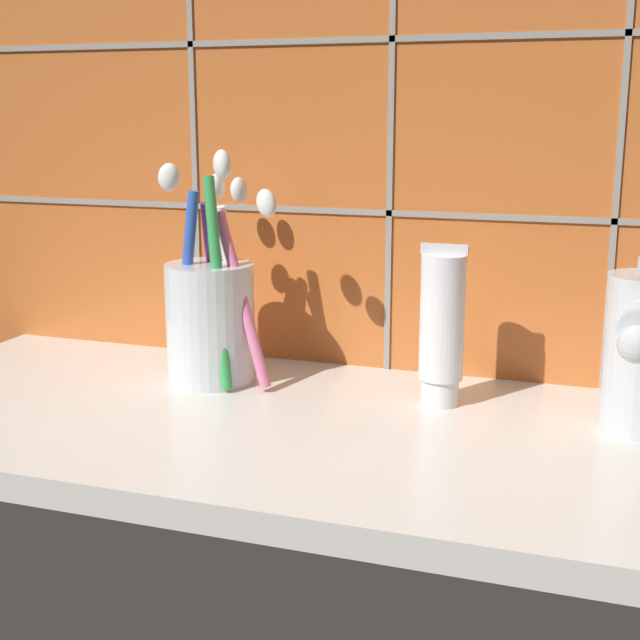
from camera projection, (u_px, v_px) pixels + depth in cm
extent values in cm
cube|color=silver|center=(311.00, 433.00, 64.72)|extent=(71.64, 30.37, 2.00)
cube|color=#C6662D|center=(372.00, 152.00, 74.48)|extent=(81.64, 1.50, 40.94)
cube|color=gray|center=(369.00, 212.00, 74.82)|extent=(81.64, 0.24, 0.50)
cube|color=gray|center=(371.00, 39.00, 71.64)|extent=(81.64, 0.24, 0.50)
cube|color=gray|center=(194.00, 150.00, 78.79)|extent=(0.50, 0.24, 40.94)
cube|color=gray|center=(390.00, 153.00, 73.13)|extent=(0.50, 0.24, 40.94)
cube|color=gray|center=(619.00, 157.00, 67.48)|extent=(0.50, 0.24, 40.94)
cylinder|color=silver|center=(210.00, 323.00, 73.02)|extent=(7.25, 7.25, 9.82)
cylinder|color=pink|center=(242.00, 300.00, 70.89)|extent=(5.62, 2.86, 13.91)
ellipsoid|color=white|center=(267.00, 203.00, 67.36)|extent=(2.64, 2.04, 2.64)
cylinder|color=white|center=(231.00, 289.00, 74.40)|extent=(1.35, 3.79, 14.13)
ellipsoid|color=white|center=(239.00, 190.00, 73.98)|extent=(1.55, 2.24, 2.49)
cylinder|color=purple|center=(214.00, 286.00, 74.57)|extent=(1.48, 3.99, 14.43)
ellipsoid|color=white|center=(217.00, 186.00, 74.36)|extent=(1.60, 2.28, 2.50)
cylinder|color=blue|center=(186.00, 286.00, 72.19)|extent=(2.84, 1.71, 15.39)
ellipsoid|color=white|center=(169.00, 177.00, 70.20)|extent=(2.25, 1.85, 2.38)
cylinder|color=green|center=(218.00, 283.00, 70.13)|extent=(3.35, 3.28, 16.64)
ellipsoid|color=white|center=(222.00, 164.00, 66.57)|extent=(2.37, 2.36, 2.46)
cylinder|color=white|center=(440.00, 391.00, 67.85)|extent=(2.85, 2.85, 2.08)
cylinder|color=white|center=(442.00, 317.00, 66.53)|extent=(3.35, 3.35, 9.48)
cube|color=silver|center=(444.00, 249.00, 65.35)|extent=(3.52, 0.36, 0.80)
sphere|color=silver|center=(637.00, 345.00, 55.21)|extent=(2.44, 2.44, 2.44)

